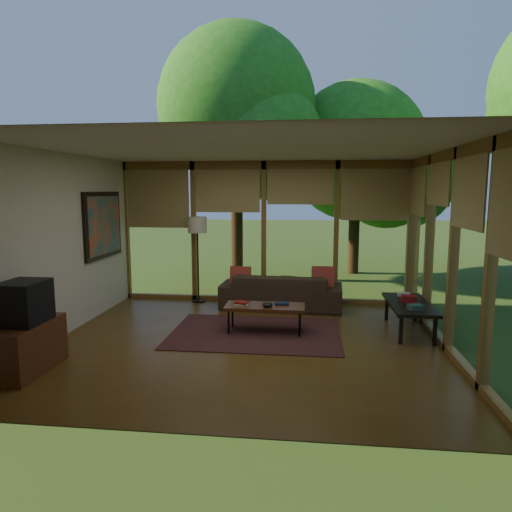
# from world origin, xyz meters

# --- Properties ---
(floor) EXTENTS (5.50, 5.50, 0.00)m
(floor) POSITION_xyz_m (0.00, 0.00, 0.00)
(floor) COLOR brown
(floor) RESTS_ON ground
(ceiling) EXTENTS (5.50, 5.50, 0.00)m
(ceiling) POSITION_xyz_m (0.00, 0.00, 2.70)
(ceiling) COLOR silver
(ceiling) RESTS_ON ground
(wall_left) EXTENTS (0.04, 5.00, 2.70)m
(wall_left) POSITION_xyz_m (-2.75, 0.00, 1.35)
(wall_left) COLOR beige
(wall_left) RESTS_ON ground
(wall_front) EXTENTS (5.50, 0.04, 2.70)m
(wall_front) POSITION_xyz_m (0.00, -2.50, 1.35)
(wall_front) COLOR beige
(wall_front) RESTS_ON ground
(window_wall_back) EXTENTS (5.50, 0.12, 2.70)m
(window_wall_back) POSITION_xyz_m (0.00, 2.50, 1.35)
(window_wall_back) COLOR olive
(window_wall_back) RESTS_ON ground
(window_wall_right) EXTENTS (0.12, 5.00, 2.70)m
(window_wall_right) POSITION_xyz_m (2.75, 0.00, 1.35)
(window_wall_right) COLOR olive
(window_wall_right) RESTS_ON ground
(tree_nw) EXTENTS (3.68, 3.68, 5.94)m
(tree_nw) POSITION_xyz_m (-0.87, 4.73, 4.09)
(tree_nw) COLOR #332212
(tree_nw) RESTS_ON ground
(tree_ne) EXTENTS (3.53, 3.53, 4.89)m
(tree_ne) POSITION_xyz_m (2.03, 5.92, 3.12)
(tree_ne) COLOR #332212
(tree_ne) RESTS_ON ground
(rug) EXTENTS (2.54, 1.80, 0.01)m
(rug) POSITION_xyz_m (0.08, 0.44, 0.01)
(rug) COLOR maroon
(rug) RESTS_ON floor
(sofa) EXTENTS (2.23, 0.96, 0.64)m
(sofa) POSITION_xyz_m (0.37, 2.00, 0.32)
(sofa) COLOR #392B1C
(sofa) RESTS_ON floor
(pillow_left) EXTENTS (0.38, 0.20, 0.40)m
(pillow_left) POSITION_xyz_m (-0.38, 1.95, 0.57)
(pillow_left) COLOR maroon
(pillow_left) RESTS_ON sofa
(pillow_right) EXTENTS (0.41, 0.22, 0.43)m
(pillow_right) POSITION_xyz_m (1.12, 1.95, 0.58)
(pillow_right) COLOR maroon
(pillow_right) RESTS_ON sofa
(ct_book_lower) EXTENTS (0.21, 0.17, 0.03)m
(ct_book_lower) POSITION_xyz_m (-0.13, 0.45, 0.44)
(ct_book_lower) COLOR #BBB6AA
(ct_book_lower) RESTS_ON coffee_table
(ct_book_upper) EXTENTS (0.21, 0.18, 0.03)m
(ct_book_upper) POSITION_xyz_m (-0.13, 0.45, 0.47)
(ct_book_upper) COLOR maroon
(ct_book_upper) RESTS_ON coffee_table
(ct_book_side) EXTENTS (0.23, 0.18, 0.03)m
(ct_book_side) POSITION_xyz_m (0.47, 0.58, 0.44)
(ct_book_side) COLOR #151E2F
(ct_book_side) RESTS_ON coffee_table
(ct_bowl) EXTENTS (0.16, 0.16, 0.07)m
(ct_bowl) POSITION_xyz_m (0.27, 0.40, 0.46)
(ct_bowl) COLOR black
(ct_bowl) RESTS_ON coffee_table
(media_cabinet) EXTENTS (0.50, 1.00, 0.60)m
(media_cabinet) POSITION_xyz_m (-2.47, -1.33, 0.30)
(media_cabinet) COLOR #5C2F19
(media_cabinet) RESTS_ON floor
(television) EXTENTS (0.45, 0.55, 0.50)m
(television) POSITION_xyz_m (-2.45, -1.33, 0.85)
(television) COLOR black
(television) RESTS_ON media_cabinet
(console_book_a) EXTENTS (0.24, 0.20, 0.07)m
(console_book_a) POSITION_xyz_m (2.40, 0.39, 0.49)
(console_book_a) COLOR #2D4F44
(console_book_a) RESTS_ON side_console
(console_book_b) EXTENTS (0.24, 0.19, 0.10)m
(console_book_b) POSITION_xyz_m (2.40, 0.84, 0.51)
(console_book_b) COLOR maroon
(console_book_b) RESTS_ON side_console
(console_book_c) EXTENTS (0.22, 0.18, 0.05)m
(console_book_c) POSITION_xyz_m (2.40, 1.24, 0.48)
(console_book_c) COLOR #BBB6AA
(console_book_c) RESTS_ON side_console
(floor_lamp) EXTENTS (0.36, 0.36, 1.65)m
(floor_lamp) POSITION_xyz_m (-1.25, 2.29, 1.41)
(floor_lamp) COLOR black
(floor_lamp) RESTS_ON floor
(coffee_table) EXTENTS (1.20, 0.50, 0.43)m
(coffee_table) POSITION_xyz_m (0.22, 0.50, 0.39)
(coffee_table) COLOR #5C2F19
(coffee_table) RESTS_ON floor
(side_console) EXTENTS (0.60, 1.40, 0.46)m
(side_console) POSITION_xyz_m (2.40, 0.79, 0.41)
(side_console) COLOR black
(side_console) RESTS_ON floor
(wall_painting) EXTENTS (0.06, 1.35, 1.15)m
(wall_painting) POSITION_xyz_m (-2.71, 1.40, 1.55)
(wall_painting) COLOR black
(wall_painting) RESTS_ON wall_left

